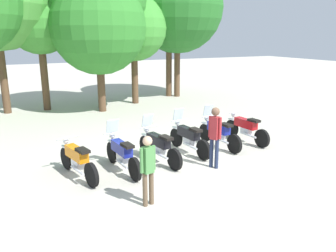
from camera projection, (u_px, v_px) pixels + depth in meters
ground_plane at (175, 157)px, 10.67m from camera, size 80.00×80.00×0.00m
motorcycle_0 at (77, 159)px, 9.07m from camera, size 0.74×2.16×0.99m
motorcycle_1 at (122, 153)px, 9.51m from camera, size 0.62×2.19×1.37m
motorcycle_2 at (158, 145)px, 10.18m from camera, size 0.63×2.18×1.37m
motorcycle_3 at (188, 137)px, 10.99m from camera, size 0.62×2.19×1.37m
motorcycle_4 at (218, 132)px, 11.57m from camera, size 0.62×2.19×1.37m
motorcycle_5 at (246, 128)px, 12.15m from camera, size 0.62×2.19×0.99m
person_0 at (148, 166)px, 7.45m from camera, size 0.41×0.25×1.62m
person_1 at (215, 133)px, 9.57m from camera, size 0.32×0.39×1.78m
tree_2 at (39, 20)px, 16.33m from camera, size 3.29×3.29×6.08m
tree_3 at (98, 27)px, 16.09m from camera, size 4.57×4.57×6.40m
tree_5 at (134, 28)px, 18.12m from camera, size 3.54×3.54×5.87m
tree_6 at (169, 6)px, 20.04m from camera, size 4.40×4.40×7.63m
tree_7 at (178, 7)px, 19.94m from camera, size 5.40×5.40×8.04m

